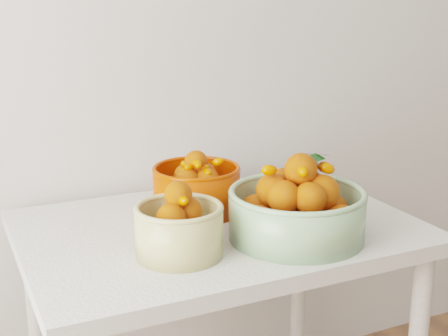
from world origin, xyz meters
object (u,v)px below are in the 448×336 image
(bowl_cream, at_px, (179,228))
(bowl_green, at_px, (296,209))
(bowl_orange, at_px, (197,188))
(table, at_px, (219,258))

(bowl_cream, distance_m, bowl_green, 0.30)
(bowl_green, xyz_separation_m, bowl_orange, (-0.15, 0.28, -0.01))
(bowl_green, height_order, bowl_orange, bowl_green)
(table, xyz_separation_m, bowl_green, (0.13, -0.16, 0.17))
(bowl_green, bearing_deg, bowl_cream, 175.98)
(bowl_cream, height_order, bowl_green, bowl_green)
(table, relative_size, bowl_cream, 3.83)
(bowl_orange, bearing_deg, bowl_cream, -120.40)
(bowl_cream, xyz_separation_m, bowl_green, (0.30, -0.02, 0.01))
(table, relative_size, bowl_orange, 3.41)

